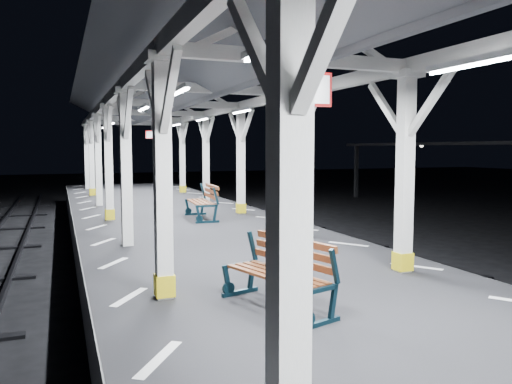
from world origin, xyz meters
TOP-DOWN VIEW (x-y plane):
  - platform at (0.00, 0.00)m, footprint 6.00×50.00m
  - hazard_stripes_left at (-2.45, 0.00)m, footprint 1.00×48.00m
  - canopy at (0.00, -0.02)m, footprint 5.40×49.00m
  - bench_mid at (-0.66, 1.03)m, footprint 1.04×1.76m
  - bench_far at (0.63, 9.35)m, footprint 0.82×1.89m

SIDE VIEW (x-z plane):
  - platform at x=0.00m, z-range 0.00..1.00m
  - hazard_stripes_left at x=-2.45m, z-range 1.00..1.01m
  - bench_mid at x=-0.66m, z-range 1.03..1.93m
  - bench_far at x=0.63m, z-range 1.03..2.03m
  - canopy at x=0.00m, z-range 2.23..6.88m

